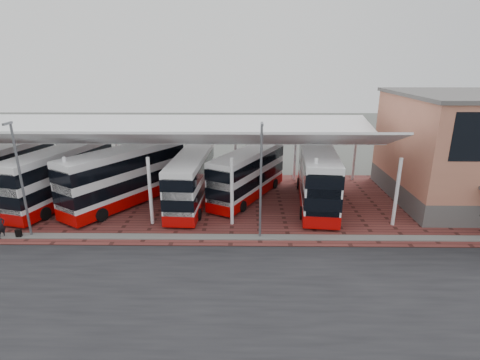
{
  "coord_description": "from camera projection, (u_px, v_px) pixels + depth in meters",
  "views": [
    {
      "loc": [
        0.94,
        -17.22,
        11.85
      ],
      "look_at": [
        0.59,
        8.89,
        3.39
      ],
      "focal_mm": 28.0,
      "sensor_mm": 36.0,
      "label": 1
    }
  ],
  "objects": [
    {
      "name": "bus_0",
      "position": [
        0.0,
        173.0,
        32.82
      ],
      "size": [
        4.84,
        11.33,
        4.55
      ],
      "rotation": [
        0.0,
        0.0,
        -0.22
      ],
      "color": "white",
      "rests_on": "forecourt"
    },
    {
      "name": "road",
      "position": [
        226.0,
        302.0,
        19.09
      ],
      "size": [
        120.0,
        14.0,
        0.02
      ],
      "primitive_type": "cube",
      "color": "black",
      "rests_on": "ground"
    },
    {
      "name": "bus_2",
      "position": [
        126.0,
        177.0,
        31.42
      ],
      "size": [
        8.5,
        11.21,
        4.78
      ],
      "rotation": [
        0.0,
        0.0,
        -0.57
      ],
      "color": "white",
      "rests_on": "forecourt"
    },
    {
      "name": "bus_4",
      "position": [
        248.0,
        174.0,
        32.91
      ],
      "size": [
        6.85,
        10.24,
        4.25
      ],
      "rotation": [
        0.0,
        0.0,
        -0.48
      ],
      "color": "white",
      "rests_on": "forecourt"
    },
    {
      "name": "canopy",
      "position": [
        163.0,
        134.0,
        31.59
      ],
      "size": [
        37.0,
        11.63,
        7.07
      ],
      "color": "white",
      "rests_on": "ground"
    },
    {
      "name": "lamp_west",
      "position": [
        20.0,
        177.0,
        24.85
      ],
      "size": [
        0.16,
        0.9,
        8.07
      ],
      "color": "slate",
      "rests_on": "ground"
    },
    {
      "name": "bus_1",
      "position": [
        61.0,
        176.0,
        31.7
      ],
      "size": [
        5.43,
        11.62,
        4.67
      ],
      "rotation": [
        0.0,
        0.0,
        -0.26
      ],
      "color": "white",
      "rests_on": "forecourt"
    },
    {
      "name": "north_kerb",
      "position": [
        231.0,
        237.0,
        25.92
      ],
      "size": [
        120.0,
        0.8,
        0.14
      ],
      "primitive_type": "cube",
      "color": "slate",
      "rests_on": "ground"
    },
    {
      "name": "lamp_east",
      "position": [
        261.0,
        178.0,
        24.64
      ],
      "size": [
        0.16,
        0.9,
        8.07
      ],
      "color": "slate",
      "rests_on": "ground"
    },
    {
      "name": "pedestrian",
      "position": [
        1.0,
        226.0,
        25.67
      ],
      "size": [
        0.63,
        0.75,
        1.76
      ],
      "primitive_type": "imported",
      "rotation": [
        0.0,
        0.0,
        1.19
      ],
      "color": "black",
      "rests_on": "forecourt"
    },
    {
      "name": "bus_5",
      "position": [
        317.0,
        177.0,
        31.46
      ],
      "size": [
        3.81,
        11.73,
        4.75
      ],
      "rotation": [
        0.0,
        0.0,
        -0.1
      ],
      "color": "white",
      "rests_on": "forecourt"
    },
    {
      "name": "forecourt",
      "position": [
        257.0,
        202.0,
        32.37
      ],
      "size": [
        72.0,
        16.0,
        0.06
      ],
      "primitive_type": "cube",
      "color": "brown",
      "rests_on": "ground"
    },
    {
      "name": "ground",
      "position": [
        227.0,
        291.0,
        20.04
      ],
      "size": [
        140.0,
        140.0,
        0.0
      ],
      "primitive_type": "plane",
      "color": "#4A4D48"
    },
    {
      "name": "bus_3",
      "position": [
        191.0,
        180.0,
        31.31
      ],
      "size": [
        3.05,
        10.5,
        4.28
      ],
      "rotation": [
        0.0,
        0.0,
        -0.06
      ],
      "color": "white",
      "rests_on": "forecourt"
    },
    {
      "name": "suitcase",
      "position": [
        19.0,
        234.0,
        25.83
      ],
      "size": [
        0.36,
        0.25,
        0.61
      ],
      "primitive_type": "cube",
      "color": "black",
      "rests_on": "forecourt"
    }
  ]
}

